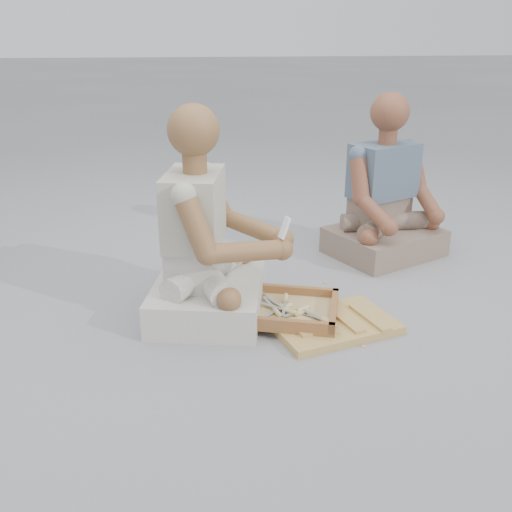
{
  "coord_description": "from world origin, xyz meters",
  "views": [
    {
      "loc": [
        -0.39,
        -2.18,
        1.25
      ],
      "look_at": [
        -0.05,
        0.21,
        0.3
      ],
      "focal_mm": 40.0,
      "sensor_mm": 36.0,
      "label": 1
    }
  ],
  "objects": [
    {
      "name": "wood_chip_2",
      "position": [
        -0.2,
        -0.03,
        0.0
      ],
      "size": [
        0.02,
        0.02,
        0.0
      ],
      "primitive_type": "cube",
      "rotation": [
        0.0,
        0.0,
        0.03
      ],
      "color": "tan",
      "rests_on": "ground"
    },
    {
      "name": "wood_chip_8",
      "position": [
        0.28,
        0.08,
        0.0
      ],
      "size": [
        0.02,
        0.02,
        0.0
      ],
      "primitive_type": "cube",
      "rotation": [
        0.0,
        0.0,
        2.46
      ],
      "color": "tan",
      "rests_on": "ground"
    },
    {
      "name": "craftsman",
      "position": [
        -0.27,
        0.27,
        0.33
      ],
      "size": [
        0.71,
        0.72,
        0.97
      ],
      "rotation": [
        0.0,
        0.0,
        -1.79
      ],
      "color": "silver",
      "rests_on": "ground"
    },
    {
      "name": "chisel_9",
      "position": [
        0.07,
        0.09,
        0.07
      ],
      "size": [
        0.17,
        0.16,
        0.02
      ],
      "rotation": [
        0.0,
        0.0,
        -0.75
      ],
      "color": "silver",
      "rests_on": "tool_tray"
    },
    {
      "name": "chisel_5",
      "position": [
        0.09,
        0.19,
        0.08
      ],
      "size": [
        0.07,
        0.22,
        0.02
      ],
      "rotation": [
        0.0,
        0.0,
        1.32
      ],
      "color": "silver",
      "rests_on": "tool_tray"
    },
    {
      "name": "chisel_6",
      "position": [
        0.22,
        -0.03,
        0.07
      ],
      "size": [
        0.13,
        0.2,
        0.02
      ],
      "rotation": [
        0.0,
        0.0,
        -1.02
      ],
      "color": "silver",
      "rests_on": "tool_tray"
    },
    {
      "name": "chisel_0",
      "position": [
        0.22,
        -0.0,
        0.06
      ],
      "size": [
        0.17,
        0.16,
        0.02
      ],
      "rotation": [
        0.0,
        0.0,
        -0.74
      ],
      "color": "silver",
      "rests_on": "tool_tray"
    },
    {
      "name": "wood_chip_9",
      "position": [
        0.11,
        -0.1,
        0.0
      ],
      "size": [
        0.02,
        0.02,
        0.0
      ],
      "primitive_type": "cube",
      "rotation": [
        0.0,
        0.0,
        0.34
      ],
      "color": "tan",
      "rests_on": "ground"
    },
    {
      "name": "chisel_2",
      "position": [
        0.13,
        0.09,
        0.07
      ],
      "size": [
        0.2,
        0.13,
        0.02
      ],
      "rotation": [
        0.0,
        0.0,
        0.52
      ],
      "color": "silver",
      "rests_on": "tool_tray"
    },
    {
      "name": "tool_tray",
      "position": [
        0.08,
        0.13,
        0.06
      ],
      "size": [
        0.56,
        0.5,
        0.06
      ],
      "rotation": [
        0.0,
        0.0,
        -0.31
      ],
      "color": "brown",
      "rests_on": "carved_panel"
    },
    {
      "name": "wood_chip_7",
      "position": [
        -0.12,
        -0.01,
        0.0
      ],
      "size": [
        0.02,
        0.02,
        0.0
      ],
      "primitive_type": "cube",
      "rotation": [
        0.0,
        0.0,
        0.79
      ],
      "color": "tan",
      "rests_on": "ground"
    },
    {
      "name": "chisel_3",
      "position": [
        0.11,
        0.08,
        0.06
      ],
      "size": [
        0.21,
        0.11,
        0.02
      ],
      "rotation": [
        0.0,
        0.0,
        0.43
      ],
      "color": "silver",
      "rests_on": "tool_tray"
    },
    {
      "name": "wood_chip_4",
      "position": [
        0.36,
        -0.15,
        0.0
      ],
      "size": [
        0.02,
        0.02,
        0.0
      ],
      "primitive_type": "cube",
      "rotation": [
        0.0,
        0.0,
        0.27
      ],
      "color": "tan",
      "rests_on": "ground"
    },
    {
      "name": "chisel_1",
      "position": [
        0.12,
        0.07,
        0.06
      ],
      "size": [
        0.22,
        0.07,
        0.02
      ],
      "rotation": [
        0.0,
        0.0,
        0.25
      ],
      "color": "silver",
      "rests_on": "tool_tray"
    },
    {
      "name": "wood_chip_5",
      "position": [
        0.1,
        0.16,
        0.0
      ],
      "size": [
        0.02,
        0.02,
        0.0
      ],
      "primitive_type": "cube",
      "rotation": [
        0.0,
        0.0,
        2.1
      ],
      "color": "tan",
      "rests_on": "ground"
    },
    {
      "name": "wood_chip_3",
      "position": [
        0.25,
        0.28,
        0.0
      ],
      "size": [
        0.02,
        0.02,
        0.0
      ],
      "primitive_type": "cube",
      "rotation": [
        0.0,
        0.0,
        0.37
      ],
      "color": "tan",
      "rests_on": "ground"
    },
    {
      "name": "wood_chip_6",
      "position": [
        0.4,
        0.42,
        0.0
      ],
      "size": [
        0.02,
        0.02,
        0.0
      ],
      "primitive_type": "cube",
      "rotation": [
        0.0,
        0.0,
        0.62
      ],
      "color": "tan",
      "rests_on": "ground"
    },
    {
      "name": "chisel_8",
      "position": [
        0.06,
        0.14,
        0.07
      ],
      "size": [
        0.11,
        0.21,
        0.02
      ],
      "rotation": [
        0.0,
        0.0,
        -1.11
      ],
      "color": "silver",
      "rests_on": "tool_tray"
    },
    {
      "name": "wood_chip_0",
      "position": [
        0.37,
        0.52,
        0.0
      ],
      "size": [
        0.02,
        0.02,
        0.0
      ],
      "primitive_type": "cube",
      "rotation": [
        0.0,
        0.0,
        1.62
      ],
      "color": "tan",
      "rests_on": "ground"
    },
    {
      "name": "wood_chip_10",
      "position": [
        0.11,
        0.04,
        0.0
      ],
      "size": [
        0.02,
        0.02,
        0.0
      ],
      "primitive_type": "cube",
      "rotation": [
        0.0,
        0.0,
        0.81
      ],
      "color": "tan",
      "rests_on": "ground"
    },
    {
      "name": "mobile_phone",
      "position": [
        0.06,
        0.13,
        0.46
      ],
      "size": [
        0.05,
        0.05,
        0.1
      ],
      "rotation": [
        -0.35,
        0.0,
        -1.33
      ],
      "color": "white",
      "rests_on": "craftsman"
    },
    {
      "name": "carved_panel",
      "position": [
        0.28,
        0.03,
        0.02
      ],
      "size": [
        0.62,
        0.49,
        0.04
      ],
      "primitive_type": "cube",
      "rotation": [
        0.0,
        0.0,
        0.27
      ],
      "color": "#AE8843",
      "rests_on": "ground"
    },
    {
      "name": "chisel_7",
      "position": [
        0.03,
        0.09,
        0.07
      ],
      "size": [
        0.06,
        0.22,
        0.02
      ],
      "rotation": [
        0.0,
        0.0,
        -1.37
      ],
      "color": "silver",
      "rests_on": "tool_tray"
    },
    {
      "name": "ground",
      "position": [
        0.0,
        0.0,
        0.0
      ],
      "size": [
        60.0,
        60.0,
        0.0
      ],
      "primitive_type": "plane",
      "color": "gray",
      "rests_on": "ground"
    },
    {
      "name": "companion",
      "position": [
        0.82,
        0.91,
        0.31
      ],
      "size": [
        0.75,
        0.69,
        0.95
      ],
      "rotation": [
        0.0,
        0.0,
        3.57
      ],
      "color": "#826C5D",
      "rests_on": "ground"
    },
    {
      "name": "wood_chip_1",
      "position": [
        0.18,
        0.06,
        0.0
      ],
      "size": [
        0.02,
        0.02,
        0.0
      ],
      "primitive_type": "cube",
      "rotation": [
        0.0,
        0.0,
        2.86
      ],
      "color": "tan",
      "rests_on": "ground"
    },
    {
      "name": "chisel_4",
      "position": [
        0.07,
        0.13,
        0.06
      ],
      "size": [
        0.19,
        0.14,
        0.02
      ],
      "rotation": [
        0.0,
        0.0,
        0.61
      ],
      "color": "silver",
      "rests_on": "tool_tray"
    }
  ]
}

